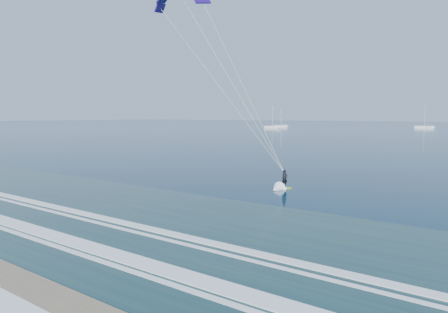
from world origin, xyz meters
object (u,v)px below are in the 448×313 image
at_px(sailboat_0, 272,127).
at_px(sailboat_2, 424,127).
at_px(kitesurfer_rig, 230,79).
at_px(sailboat_1, 281,126).

xyz_separation_m(sailboat_0, sailboat_2, (63.95, 44.02, 0.00)).
bearing_deg(kitesurfer_rig, sailboat_2, 94.14).
bearing_deg(kitesurfer_rig, sailboat_1, 115.86).
height_order(kitesurfer_rig, sailboat_1, kitesurfer_rig).
relative_size(sailboat_0, sailboat_2, 0.96).
xyz_separation_m(kitesurfer_rig, sailboat_0, (-78.13, 151.98, -9.14)).
distance_m(kitesurfer_rig, sailboat_0, 171.13).
bearing_deg(sailboat_0, sailboat_2, 34.54).
xyz_separation_m(sailboat_0, sailboat_1, (-3.01, 15.44, -0.01)).
relative_size(sailboat_0, sailboat_1, 1.09).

